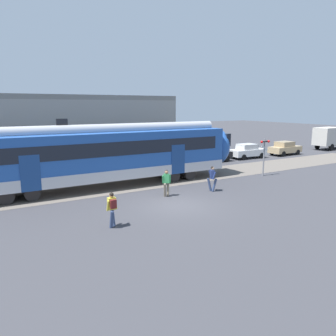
# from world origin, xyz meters

# --- Properties ---
(ground_plane) EXTENTS (160.00, 160.00, 0.00)m
(ground_plane) POSITION_xyz_m (0.00, 0.00, 0.00)
(ground_plane) COLOR #38383D
(pedestrian_yellow) EXTENTS (0.53, 0.64, 1.67)m
(pedestrian_yellow) POSITION_xyz_m (-4.36, -1.35, 0.99)
(pedestrian_yellow) COLOR navy
(pedestrian_yellow) RESTS_ON ground
(pedestrian_green) EXTENTS (0.66, 0.52, 1.67)m
(pedestrian_green) POSITION_xyz_m (0.42, 1.94, 0.96)
(pedestrian_green) COLOR #6B6051
(pedestrian_green) RESTS_ON ground
(pedestrian_navy) EXTENTS (0.56, 0.65, 1.67)m
(pedestrian_navy) POSITION_xyz_m (3.61, 1.51, 0.96)
(pedestrian_navy) COLOR navy
(pedestrian_navy) RESTS_ON ground
(parked_car_black) EXTENTS (4.06, 1.88, 1.54)m
(parked_car_black) POSITION_xyz_m (10.65, 10.54, 0.78)
(parked_car_black) COLOR black
(parked_car_black) RESTS_ON ground
(parked_car_white) EXTENTS (4.04, 1.84, 1.54)m
(parked_car_white) POSITION_xyz_m (15.37, 10.52, 0.78)
(parked_car_white) COLOR silver
(parked_car_white) RESTS_ON ground
(parked_car_tan) EXTENTS (4.06, 1.88, 1.54)m
(parked_car_tan) POSITION_xyz_m (20.79, 10.18, 0.78)
(parked_car_tan) COLOR tan
(parked_car_tan) RESTS_ON ground
(box_truck) EXTENTS (5.35, 2.34, 2.82)m
(box_truck) POSITION_xyz_m (29.81, 10.67, 1.57)
(box_truck) COLOR beige
(box_truck) RESTS_ON ground
(crossing_signal) EXTENTS (0.96, 0.22, 3.00)m
(crossing_signal) POSITION_xyz_m (10.13, 3.27, 2.01)
(crossing_signal) COLOR gray
(crossing_signal) RESTS_ON ground
(background_building) EXTENTS (18.32, 5.00, 9.20)m
(background_building) POSITION_xyz_m (-2.39, 13.71, 3.21)
(background_building) COLOR gray
(background_building) RESTS_ON ground
(street_tree_right) EXTENTS (2.97, 2.97, 6.06)m
(street_tree_right) POSITION_xyz_m (7.91, 16.30, 4.54)
(street_tree_right) COLOR brown
(street_tree_right) RESTS_ON ground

